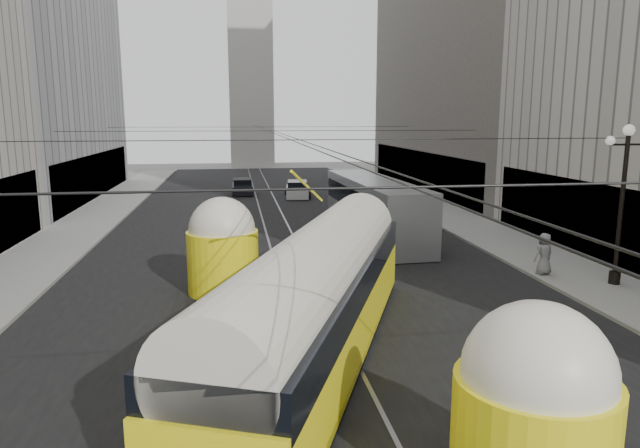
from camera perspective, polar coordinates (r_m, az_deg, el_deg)
name	(u,v)px	position (r m, az deg, el deg)	size (l,w,h in m)	color
road	(277,228)	(35.50, -4.31, -0.43)	(20.00, 85.00, 0.02)	black
sidewalk_left	(89,222)	(39.99, -22.12, 0.17)	(4.00, 72.00, 0.15)	gray
sidewalk_right	(442,213)	(41.46, 12.09, 1.07)	(4.00, 72.00, 0.15)	gray
rail_left	(265,229)	(35.46, -5.52, -0.46)	(0.12, 85.00, 0.04)	gray
rail_right	(289,228)	(35.56, -3.11, -0.40)	(0.12, 85.00, 0.04)	gray
building_left_far	(7,20)	(53.75, -28.83, 17.41)	(12.60, 28.60, 28.60)	#999999
building_right_far	(487,8)	(55.87, 16.40, 20.02)	(12.60, 32.60, 32.60)	#514C47
distant_tower	(250,57)	(82.70, -7.00, 16.22)	(6.00, 6.00, 31.36)	#B2AFA8
lamppost_right_mid	(622,196)	(25.44, 28.00, 2.51)	(1.86, 0.44, 6.37)	black
catenary	(279,133)	(33.86, -4.12, 9.06)	(25.00, 72.00, 0.23)	black
streetcar	(318,296)	(16.07, -0.24, -7.18)	(8.28, 16.41, 3.83)	#FFEF16
city_bus	(375,206)	(32.82, 5.48, 1.84)	(3.35, 13.08, 3.29)	#939697
sedan_white_far	(297,190)	(49.15, -2.29, 3.43)	(2.28, 4.64, 1.41)	silver
sedan_dark_far	(243,187)	(51.78, -7.76, 3.68)	(1.82, 4.32, 1.37)	black
pedestrian_sidewalk_right	(544,254)	(26.20, 21.51, -2.79)	(0.88, 0.54, 1.79)	slate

